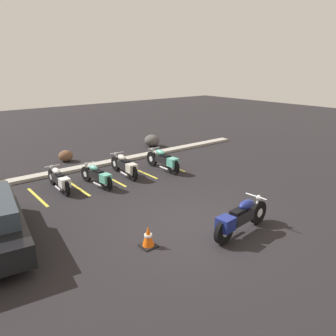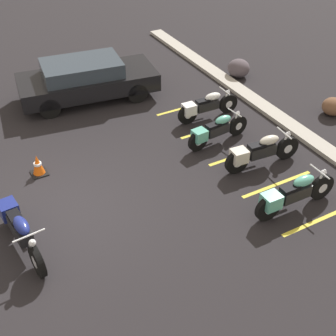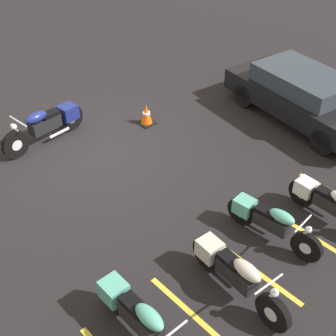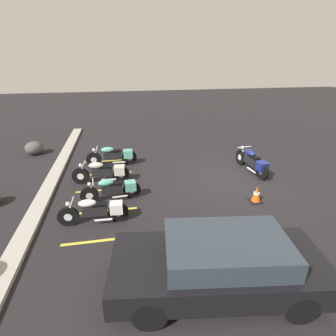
{
  "view_description": "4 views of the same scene",
  "coord_description": "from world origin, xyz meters",
  "px_view_note": "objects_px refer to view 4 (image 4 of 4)",
  "views": [
    {
      "loc": [
        -5.9,
        -6.14,
        4.38
      ],
      "look_at": [
        0.64,
        2.1,
        1.07
      ],
      "focal_mm": 35.0,
      "sensor_mm": 36.0,
      "label": 1
    },
    {
      "loc": [
        8.15,
        -1.78,
        7.28
      ],
      "look_at": [
        0.34,
        2.5,
        0.61
      ],
      "focal_mm": 50.0,
      "sensor_mm": 36.0,
      "label": 2
    },
    {
      "loc": [
        4.92,
        8.0,
        6.51
      ],
      "look_at": [
        -0.27,
        2.33,
        0.65
      ],
      "focal_mm": 50.0,
      "sensor_mm": 36.0,
      "label": 3
    },
    {
      "loc": [
        -8.8,
        4.23,
        4.54
      ],
      "look_at": [
        -0.5,
        2.68,
        0.93
      ],
      "focal_mm": 28.0,
      "sensor_mm": 36.0,
      "label": 4
    }
  ],
  "objects_px": {
    "parked_bike_2": "(104,172)",
    "car_black": "(220,263)",
    "motorcycle_navy_featured": "(253,162)",
    "parked_bike_0": "(97,210)",
    "traffic_cone": "(256,195)",
    "parked_bike_1": "(114,189)",
    "landscape_rock_2": "(34,148)",
    "parked_bike_3": "(114,156)"
  },
  "relations": [
    {
      "from": "landscape_rock_2",
      "to": "traffic_cone",
      "type": "distance_m",
      "value": 10.71
    },
    {
      "from": "traffic_cone",
      "to": "motorcycle_navy_featured",
      "type": "bearing_deg",
      "value": -23.86
    },
    {
      "from": "motorcycle_navy_featured",
      "to": "traffic_cone",
      "type": "bearing_deg",
      "value": 150.64
    },
    {
      "from": "parked_bike_1",
      "to": "parked_bike_2",
      "type": "xyz_separation_m",
      "value": [
        1.43,
        0.39,
        0.03
      ]
    },
    {
      "from": "motorcycle_navy_featured",
      "to": "car_black",
      "type": "bearing_deg",
      "value": 141.47
    },
    {
      "from": "parked_bike_1",
      "to": "landscape_rock_2",
      "type": "height_order",
      "value": "parked_bike_1"
    },
    {
      "from": "parked_bike_1",
      "to": "parked_bike_3",
      "type": "height_order",
      "value": "parked_bike_3"
    },
    {
      "from": "motorcycle_navy_featured",
      "to": "car_black",
      "type": "xyz_separation_m",
      "value": [
        -5.49,
        3.57,
        0.2
      ]
    },
    {
      "from": "car_black",
      "to": "parked_bike_0",
      "type": "bearing_deg",
      "value": -40.12
    },
    {
      "from": "parked_bike_0",
      "to": "landscape_rock_2",
      "type": "height_order",
      "value": "parked_bike_0"
    },
    {
      "from": "landscape_rock_2",
      "to": "parked_bike_3",
      "type": "bearing_deg",
      "value": -119.26
    },
    {
      "from": "parked_bike_1",
      "to": "car_black",
      "type": "xyz_separation_m",
      "value": [
        -4.19,
        -2.14,
        0.26
      ]
    },
    {
      "from": "parked_bike_3",
      "to": "traffic_cone",
      "type": "bearing_deg",
      "value": 139.21
    },
    {
      "from": "car_black",
      "to": "traffic_cone",
      "type": "bearing_deg",
      "value": -120.73
    },
    {
      "from": "car_black",
      "to": "traffic_cone",
      "type": "xyz_separation_m",
      "value": [
        3.2,
        -2.56,
        -0.42
      ]
    },
    {
      "from": "parked_bike_2",
      "to": "traffic_cone",
      "type": "height_order",
      "value": "parked_bike_2"
    },
    {
      "from": "parked_bike_0",
      "to": "landscape_rock_2",
      "type": "xyz_separation_m",
      "value": [
        6.64,
        3.45,
        -0.09
      ]
    },
    {
      "from": "car_black",
      "to": "traffic_cone",
      "type": "height_order",
      "value": "car_black"
    },
    {
      "from": "parked_bike_1",
      "to": "traffic_cone",
      "type": "distance_m",
      "value": 4.81
    },
    {
      "from": "parked_bike_2",
      "to": "car_black",
      "type": "bearing_deg",
      "value": 118.6
    },
    {
      "from": "car_black",
      "to": "traffic_cone",
      "type": "relative_size",
      "value": 8.05
    },
    {
      "from": "traffic_cone",
      "to": "car_black",
      "type": "bearing_deg",
      "value": 141.39
    },
    {
      "from": "parked_bike_2",
      "to": "parked_bike_1",
      "type": "bearing_deg",
      "value": 109.46
    },
    {
      "from": "landscape_rock_2",
      "to": "motorcycle_navy_featured",
      "type": "bearing_deg",
      "value": -112.81
    },
    {
      "from": "parked_bike_0",
      "to": "parked_bike_3",
      "type": "distance_m",
      "value": 4.46
    },
    {
      "from": "parked_bike_1",
      "to": "landscape_rock_2",
      "type": "distance_m",
      "value": 6.65
    },
    {
      "from": "parked_bike_1",
      "to": "parked_bike_2",
      "type": "height_order",
      "value": "parked_bike_2"
    },
    {
      "from": "parked_bike_2",
      "to": "landscape_rock_2",
      "type": "distance_m",
      "value": 5.29
    },
    {
      "from": "parked_bike_1",
      "to": "traffic_cone",
      "type": "bearing_deg",
      "value": 162.66
    },
    {
      "from": "parked_bike_3",
      "to": "traffic_cone",
      "type": "relative_size",
      "value": 3.97
    },
    {
      "from": "parked_bike_3",
      "to": "landscape_rock_2",
      "type": "height_order",
      "value": "parked_bike_3"
    },
    {
      "from": "parked_bike_0",
      "to": "parked_bike_3",
      "type": "bearing_deg",
      "value": -94.67
    },
    {
      "from": "parked_bike_2",
      "to": "car_black",
      "type": "distance_m",
      "value": 6.17
    },
    {
      "from": "motorcycle_navy_featured",
      "to": "parked_bike_1",
      "type": "height_order",
      "value": "motorcycle_navy_featured"
    },
    {
      "from": "car_black",
      "to": "landscape_rock_2",
      "type": "relative_size",
      "value": 5.24
    },
    {
      "from": "motorcycle_navy_featured",
      "to": "landscape_rock_2",
      "type": "xyz_separation_m",
      "value": [
        4.06,
        9.64,
        -0.15
      ]
    },
    {
      "from": "parked_bike_2",
      "to": "landscape_rock_2",
      "type": "xyz_separation_m",
      "value": [
        3.93,
        3.54,
        -0.13
      ]
    },
    {
      "from": "parked_bike_0",
      "to": "landscape_rock_2",
      "type": "relative_size",
      "value": 2.36
    },
    {
      "from": "motorcycle_navy_featured",
      "to": "parked_bike_1",
      "type": "xyz_separation_m",
      "value": [
        -1.3,
        5.71,
        -0.06
      ]
    },
    {
      "from": "parked_bike_2",
      "to": "parked_bike_3",
      "type": "distance_m",
      "value": 1.77
    },
    {
      "from": "traffic_cone",
      "to": "parked_bike_1",
      "type": "bearing_deg",
      "value": 78.18
    },
    {
      "from": "motorcycle_navy_featured",
      "to": "parked_bike_1",
      "type": "bearing_deg",
      "value": 97.36
    }
  ]
}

